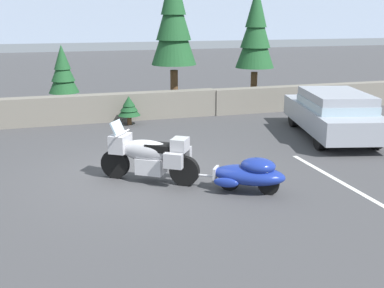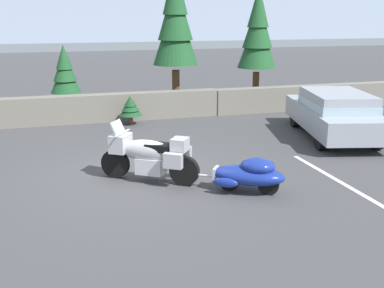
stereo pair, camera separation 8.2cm
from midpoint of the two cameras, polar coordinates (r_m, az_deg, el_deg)
The scene contains 10 objects.
ground_plane at distance 10.89m, azimuth -6.97°, elevation -3.81°, with size 80.00×80.00×0.00m, color #424244.
stone_guard_wall at distance 16.49m, azimuth -10.41°, elevation 4.37°, with size 24.00×0.59×0.95m.
touring_motorcycle at distance 10.28m, azimuth -5.57°, elevation -1.30°, with size 1.99×1.51×1.33m.
car_shaped_trailer at distance 9.73m, azimuth 6.81°, elevation -3.62°, with size 2.03×1.54×0.76m.
sedan_at_right_edge at distance 14.61m, azimuth 16.72°, elevation 3.75°, with size 2.85×4.81×1.41m.
pine_tree_tall at distance 17.74m, azimuth -2.42°, elevation 14.96°, with size 1.69×1.69×5.47m.
pine_tree_secondary at distance 17.73m, azimuth -15.66°, elevation 8.54°, with size 1.09×1.09×2.58m.
pine_tree_far_right at distance 19.05m, azimuth 7.67°, elevation 13.51°, with size 1.54×1.54×4.75m.
pine_sapling_near at distance 15.83m, azimuth -7.87°, elevation 4.52°, with size 0.76×0.76×0.98m.
parking_stripe_marker at distance 11.09m, azimuth 16.73°, elevation -4.00°, with size 0.12×3.60×0.01m, color silver.
Camera 1 is at (-1.75, -10.13, 3.57)m, focal length 43.61 mm.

